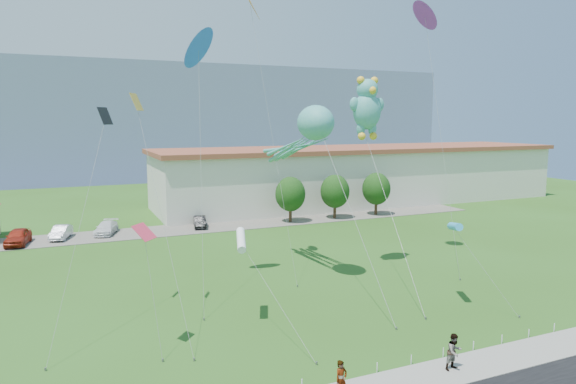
{
  "coord_description": "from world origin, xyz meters",
  "views": [
    {
      "loc": [
        -14.23,
        -20.91,
        12.03
      ],
      "look_at": [
        -1.63,
        8.0,
        7.62
      ],
      "focal_mm": 32.0,
      "sensor_mm": 36.0,
      "label": 1
    }
  ],
  "objects": [
    {
      "name": "small_kite_purple",
      "position": [
        13.55,
        14.48,
        20.03
      ],
      "size": [
        1.8,
        7.04,
        21.28
      ],
      "color": "purple",
      "rests_on": "ground"
    },
    {
      "name": "parked_car_white",
      "position": [
        -10.61,
        35.8,
        0.71
      ],
      "size": [
        3.14,
        4.82,
        1.3
      ],
      "primitive_type": "imported",
      "rotation": [
        0.0,
        0.0,
        -0.32
      ],
      "color": "white",
      "rests_on": "parking_strip"
    },
    {
      "name": "ground",
      "position": [
        0.0,
        0.0,
        0.0
      ],
      "size": [
        160.0,
        160.0,
        0.0
      ],
      "primitive_type": "plane",
      "color": "#295016",
      "rests_on": "ground"
    },
    {
      "name": "small_kite_orange",
      "position": [
        -0.31,
        18.19,
        20.61
      ],
      "size": [
        2.09,
        7.24,
        21.89
      ],
      "color": "orange",
      "rests_on": "ground"
    },
    {
      "name": "parked_car_black",
      "position": [
        -0.63,
        35.28,
        0.68
      ],
      "size": [
        2.03,
        3.95,
        1.24
      ],
      "primitive_type": "imported",
      "rotation": [
        0.0,
        0.0,
        -0.2
      ],
      "color": "black",
      "rests_on": "parking_strip"
    },
    {
      "name": "pedestrian_right",
      "position": [
        2.46,
        -2.68,
        0.99
      ],
      "size": [
        0.93,
        0.75,
        1.79
      ],
      "primitive_type": "imported",
      "rotation": [
        0.0,
        0.0,
        0.09
      ],
      "color": "gray",
      "rests_on": "sidewalk"
    },
    {
      "name": "small_kite_pink",
      "position": [
        -10.69,
        5.38,
        5.87
      ],
      "size": [
        1.29,
        2.3,
        6.82
      ],
      "color": "#D52F4A",
      "rests_on": "ground"
    },
    {
      "name": "small_kite_black",
      "position": [
        -12.35,
        11.07,
        10.78
      ],
      "size": [
        4.48,
        7.35,
        12.73
      ],
      "color": "black",
      "rests_on": "ground"
    },
    {
      "name": "rope_fence",
      "position": [
        0.0,
        -1.3,
        0.25
      ],
      "size": [
        26.05,
        0.05,
        0.5
      ],
      "color": "white",
      "rests_on": "ground"
    },
    {
      "name": "octopus_kite",
      "position": [
        2.45,
        13.93,
        10.99
      ],
      "size": [
        2.53,
        17.31,
        13.13
      ],
      "color": "teal",
      "rests_on": "ground"
    },
    {
      "name": "small_kite_white",
      "position": [
        -4.9,
        7.39,
        4.96
      ],
      "size": [
        1.88,
        8.07,
        5.44
      ],
      "color": "white",
      "rests_on": "ground"
    },
    {
      "name": "sidewalk",
      "position": [
        0.0,
        -2.75,
        0.05
      ],
      "size": [
        80.0,
        2.5,
        0.1
      ],
      "primitive_type": "cube",
      "color": "gray",
      "rests_on": "ground"
    },
    {
      "name": "parked_car_red",
      "position": [
        -18.84,
        34.2,
        0.84
      ],
      "size": [
        2.54,
        4.83,
        1.57
      ],
      "primitive_type": "imported",
      "rotation": [
        0.0,
        0.0,
        -0.16
      ],
      "color": "maroon",
      "rests_on": "parking_strip"
    },
    {
      "name": "teddy_bear_kite",
      "position": [
        7.85,
        14.14,
        13.12
      ],
      "size": [
        4.04,
        12.06,
        15.45
      ],
      "color": "teal",
      "rests_on": "ground"
    },
    {
      "name": "pedestrian_left",
      "position": [
        -3.83,
        -2.78,
        0.95
      ],
      "size": [
        0.7,
        0.54,
        1.7
      ],
      "primitive_type": "imported",
      "rotation": [
        0.0,
        0.0,
        0.24
      ],
      "color": "gray",
      "rests_on": "sidewalk"
    },
    {
      "name": "parked_car_silver",
      "position": [
        -15.03,
        35.36,
        0.73
      ],
      "size": [
        2.43,
        4.27,
        1.33
      ],
      "primitive_type": "imported",
      "rotation": [
        0.0,
        0.0,
        -0.27
      ],
      "color": "silver",
      "rests_on": "parking_strip"
    },
    {
      "name": "tree_near",
      "position": [
        10.0,
        34.0,
        3.39
      ],
      "size": [
        3.6,
        3.6,
        5.47
      ],
      "color": "#3F2B19",
      "rests_on": "ground"
    },
    {
      "name": "small_kite_blue",
      "position": [
        -5.32,
        15.1,
        16.63
      ],
      "size": [
        2.7,
        7.61,
        17.73
      ],
      "color": "blue",
      "rests_on": "ground"
    },
    {
      "name": "hill_ridge",
      "position": [
        0.0,
        120.0,
        12.5
      ],
      "size": [
        160.0,
        50.0,
        25.0
      ],
      "primitive_type": "cube",
      "color": "slate",
      "rests_on": "ground"
    },
    {
      "name": "parking_strip",
      "position": [
        0.0,
        35.0,
        0.03
      ],
      "size": [
        70.0,
        6.0,
        0.06
      ],
      "primitive_type": "cube",
      "color": "#59544C",
      "rests_on": "ground"
    },
    {
      "name": "tree_far",
      "position": [
        22.0,
        34.0,
        3.39
      ],
      "size": [
        3.6,
        3.6,
        5.47
      ],
      "color": "#3F2B19",
      "rests_on": "ground"
    },
    {
      "name": "warehouse",
      "position": [
        26.0,
        44.0,
        4.12
      ],
      "size": [
        61.0,
        15.0,
        8.2
      ],
      "color": "beige",
      "rests_on": "ground"
    },
    {
      "name": "tree_mid",
      "position": [
        16.0,
        34.0,
        3.39
      ],
      "size": [
        3.6,
        3.6,
        5.47
      ],
      "color": "#3F2B19",
      "rests_on": "ground"
    },
    {
      "name": "small_kite_cyan",
      "position": [
        8.67,
        4.55,
        5.2
      ],
      "size": [
        2.48,
        4.74,
        5.67
      ],
      "color": "#31A4E0",
      "rests_on": "ground"
    },
    {
      "name": "small_kite_yellow",
      "position": [
        -10.0,
        9.85,
        11.46
      ],
      "size": [
        2.06,
        8.12,
        13.55
      ],
      "color": "gold",
      "rests_on": "ground"
    }
  ]
}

